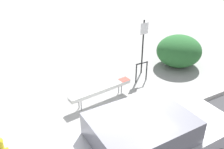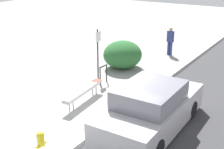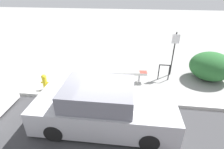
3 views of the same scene
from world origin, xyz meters
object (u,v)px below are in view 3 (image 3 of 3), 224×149
(bike_rack, at_px, (164,71))
(parked_car_near, at_px, (103,108))
(bench, at_px, (122,73))
(sign_post, at_px, (174,50))
(fire_hydrant, at_px, (45,82))

(bike_rack, height_order, parked_car_near, parked_car_near)
(bench, distance_m, bike_rack, 2.10)
(bike_rack, height_order, sign_post, sign_post)
(fire_hydrant, bearing_deg, sign_post, 20.94)
(fire_hydrant, bearing_deg, bench, 19.22)
(bike_rack, xyz_separation_m, parked_car_near, (-2.45, -3.55, 0.19))
(bike_rack, relative_size, fire_hydrant, 1.08)
(sign_post, bearing_deg, parked_car_near, -124.97)
(bike_rack, distance_m, sign_post, 1.15)
(sign_post, height_order, fire_hydrant, sign_post)
(parked_car_near, bearing_deg, bike_rack, 54.68)
(parked_car_near, bearing_deg, sign_post, 54.40)
(bench, xyz_separation_m, sign_post, (2.48, 1.07, 0.91))
(sign_post, bearing_deg, bench, -156.75)
(parked_car_near, bearing_deg, bench, 81.74)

